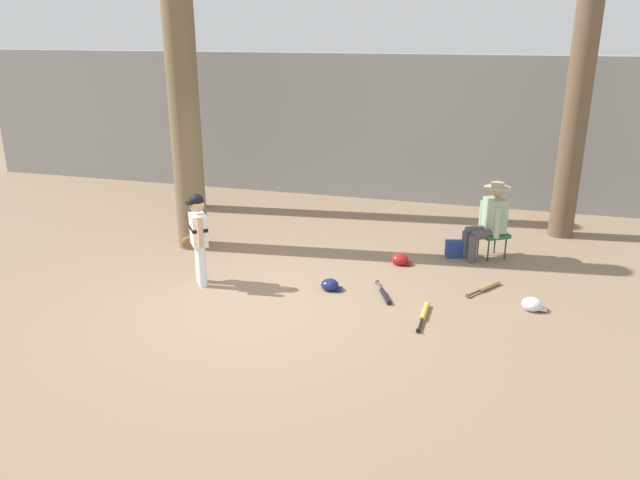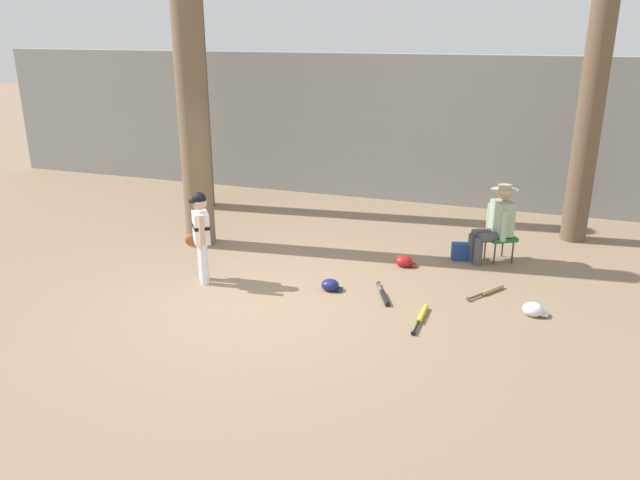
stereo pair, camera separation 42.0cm
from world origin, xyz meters
name	(u,v)px [view 2 (the right image)]	position (x,y,z in m)	size (l,w,h in m)	color
ground_plane	(261,305)	(0.00, 0.00, 0.00)	(60.00, 60.00, 0.00)	#897056
concrete_back_wall	(375,127)	(0.00, 5.76, 1.47)	(18.00, 0.36, 2.93)	gray
tree_near_player	(190,68)	(-1.94, 1.89, 2.82)	(0.79, 0.79, 6.49)	brown
tree_behind_spectator	(589,120)	(3.92, 4.15, 2.02)	(0.57, 0.57, 4.58)	brown
young_ballplayer	(200,231)	(-1.10, 0.45, 0.74)	(0.53, 0.49, 1.31)	white
folding_stool	(500,238)	(2.79, 2.68, 0.36)	(0.55, 0.55, 0.41)	#196B2D
seated_spectator	(496,221)	(2.71, 2.62, 0.64)	(0.66, 0.58, 1.20)	#47474C
handbag_beside_stool	(463,251)	(2.27, 2.55, 0.13)	(0.34, 0.18, 0.26)	navy
tree_far_left	(192,45)	(-3.08, 3.91, 3.11)	(0.83, 0.83, 7.10)	brown
bat_wood_tan	(490,291)	(2.78, 1.36, 0.03)	(0.45, 0.63, 0.07)	tan
bat_black_composite	(384,296)	(1.46, 0.72, 0.03)	(0.34, 0.68, 0.07)	black
bat_yellow_trainer	(422,316)	(2.04, 0.29, 0.03)	(0.08, 0.79, 0.07)	yellow
batting_helmet_navy	(330,285)	(0.70, 0.75, 0.07)	(0.29, 0.22, 0.17)	navy
batting_helmet_white	(533,309)	(3.34, 0.85, 0.08)	(0.31, 0.24, 0.18)	silver
batting_helmet_red	(404,261)	(1.47, 1.97, 0.08)	(0.31, 0.24, 0.18)	#A81919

